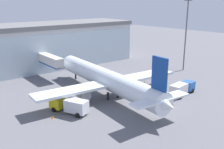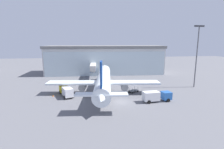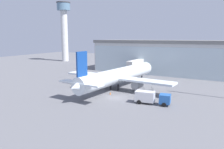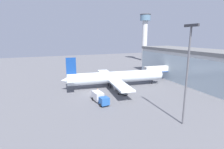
# 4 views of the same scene
# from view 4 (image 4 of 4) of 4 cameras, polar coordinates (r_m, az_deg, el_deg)

# --- Properties ---
(ground) EXTENTS (240.00, 240.00, 0.00)m
(ground) POSITION_cam_4_polar(r_m,az_deg,el_deg) (56.53, -6.03, -5.95)
(ground) COLOR slate
(terminal_building) EXTENTS (54.66, 19.09, 12.86)m
(terminal_building) POSITION_cam_4_polar(r_m,az_deg,el_deg) (77.33, 24.71, 2.80)
(terminal_building) COLOR #B7B7B7
(terminal_building) RESTS_ON ground
(jet_bridge) EXTENTS (2.98, 13.76, 5.88)m
(jet_bridge) POSITION_cam_4_polar(r_m,az_deg,el_deg) (74.30, 15.37, 1.64)
(jet_bridge) COLOR silver
(jet_bridge) RESTS_ON ground
(control_tower) EXTENTS (7.88, 7.88, 33.74)m
(control_tower) POSITION_cam_4_polar(r_m,az_deg,el_deg) (135.07, 10.67, 13.41)
(control_tower) COLOR silver
(control_tower) RESTS_ON ground
(apron_light_mast) EXTENTS (3.20, 0.40, 19.82)m
(apron_light_mast) POSITION_cam_4_polar(r_m,az_deg,el_deg) (36.49, 23.45, 1.97)
(apron_light_mast) COLOR #59595E
(apron_light_mast) RESTS_ON ground
(airplane) EXTENTS (32.45, 37.88, 11.00)m
(airplane) POSITION_cam_4_polar(r_m,az_deg,el_deg) (61.75, 1.03, -0.91)
(airplane) COLOR white
(airplane) RESTS_ON ground
(catering_truck) EXTENTS (4.73, 7.60, 2.65)m
(catering_truck) POSITION_cam_4_polar(r_m,az_deg,el_deg) (71.01, -4.13, -0.94)
(catering_truck) COLOR yellow
(catering_truck) RESTS_ON ground
(fuel_truck) EXTENTS (7.48, 3.08, 2.65)m
(fuel_truck) POSITION_cam_4_polar(r_m,az_deg,el_deg) (47.83, -4.05, -7.46)
(fuel_truck) COLOR #2659A5
(fuel_truck) RESTS_ON ground
(baggage_cart) EXTENTS (3.22, 2.75, 1.50)m
(baggage_cart) POSITION_cam_4_polar(r_m,az_deg,el_deg) (54.36, 3.58, -6.10)
(baggage_cart) COLOR slate
(baggage_cart) RESTS_ON ground
(safety_cone_nose) EXTENTS (0.36, 0.36, 0.55)m
(safety_cone_nose) POSITION_cam_4_polar(r_m,az_deg,el_deg) (59.35, -4.72, -4.77)
(safety_cone_nose) COLOR orange
(safety_cone_nose) RESTS_ON ground
(safety_cone_wingtip) EXTENTS (0.36, 0.36, 0.55)m
(safety_cone_wingtip) POSITION_cam_4_polar(r_m,az_deg,el_deg) (74.60, -4.99, -1.25)
(safety_cone_wingtip) COLOR orange
(safety_cone_wingtip) RESTS_ON ground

